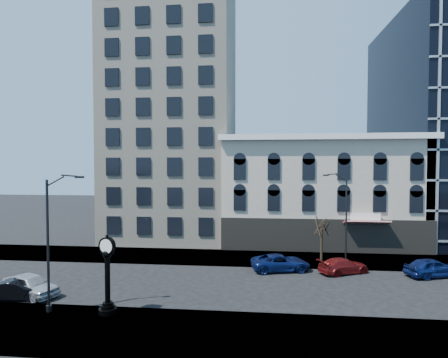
# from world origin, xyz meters

# --- Properties ---
(ground) EXTENTS (160.00, 160.00, 0.00)m
(ground) POSITION_xyz_m (0.00, 0.00, 0.00)
(ground) COLOR black
(ground) RESTS_ON ground
(sidewalk_far) EXTENTS (160.00, 6.00, 0.12)m
(sidewalk_far) POSITION_xyz_m (0.00, 8.00, 0.06)
(sidewalk_far) COLOR gray
(sidewalk_far) RESTS_ON ground
(sidewalk_near) EXTENTS (160.00, 6.00, 0.12)m
(sidewalk_near) POSITION_xyz_m (0.00, -8.00, 0.06)
(sidewalk_near) COLOR gray
(sidewalk_near) RESTS_ON ground
(cream_tower) EXTENTS (15.90, 15.40, 42.50)m
(cream_tower) POSITION_xyz_m (-6.11, 18.88, 19.32)
(cream_tower) COLOR beige
(cream_tower) RESTS_ON ground
(victorian_row) EXTENTS (22.60, 11.19, 12.50)m
(victorian_row) POSITION_xyz_m (12.00, 15.89, 6.00)
(victorian_row) COLOR #C2B49F
(victorian_row) RESTS_ON ground
(street_clock) EXTENTS (1.10, 1.10, 4.85)m
(street_clock) POSITION_xyz_m (-4.16, -6.00, 2.31)
(street_clock) COLOR black
(street_clock) RESTS_ON sidewalk_near
(street_lamp_near) EXTENTS (2.19, 0.82, 8.64)m
(street_lamp_near) POSITION_xyz_m (-7.26, -5.99, 6.64)
(street_lamp_near) COLOR black
(street_lamp_near) RESTS_ON sidewalk_near
(street_lamp_far) EXTENTS (2.20, 0.46, 8.50)m
(street_lamp_far) POSITION_xyz_m (12.46, 6.74, 6.54)
(street_lamp_far) COLOR black
(street_lamp_far) RESTS_ON sidewalk_far
(bare_tree_far) EXTENTS (2.89, 2.89, 4.97)m
(bare_tree_far) POSITION_xyz_m (10.95, 7.27, 3.86)
(bare_tree_far) COLOR #2D2316
(bare_tree_far) RESTS_ON sidewalk_far
(car_near_a) EXTENTS (4.85, 3.30, 1.53)m
(car_near_a) POSITION_xyz_m (-10.90, -3.51, 0.77)
(car_near_a) COLOR #A5A8AD
(car_near_a) RESTS_ON ground
(car_near_b) EXTENTS (4.07, 1.85, 1.30)m
(car_near_b) POSITION_xyz_m (-11.35, -4.15, 0.65)
(car_near_b) COLOR black
(car_near_b) RESTS_ON ground
(car_far_a) EXTENTS (5.49, 3.41, 1.42)m
(car_far_a) POSITION_xyz_m (6.93, 4.27, 0.71)
(car_far_a) COLOR #0C194C
(car_far_a) RESTS_ON ground
(car_far_b) EXTENTS (4.74, 3.47, 1.28)m
(car_far_b) POSITION_xyz_m (12.21, 4.04, 0.64)
(car_far_b) COLOR maroon
(car_far_b) RESTS_ON ground
(car_far_c) EXTENTS (4.82, 3.05, 1.53)m
(car_far_c) POSITION_xyz_m (19.25, 3.75, 0.76)
(car_far_c) COLOR #0C194C
(car_far_c) RESTS_ON ground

